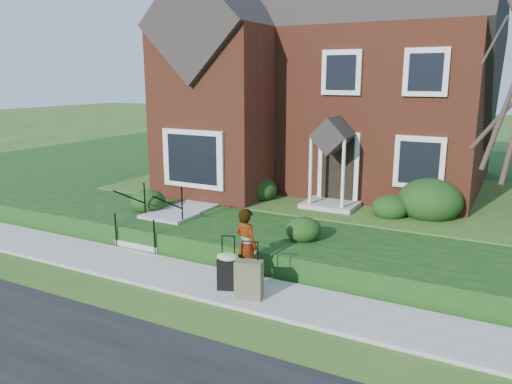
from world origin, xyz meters
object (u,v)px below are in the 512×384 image
Objects in this scene: woman at (246,246)px; suitcase_black at (228,269)px; suitcase_olive at (249,280)px; front_steps at (159,225)px.

woman is 0.65m from suitcase_black.
suitcase_black is at bearing 149.41° from suitcase_olive.
woman is 1.43× the size of suitcase_black.
front_steps is 1.70× the size of suitcase_olive.
suitcase_black is at bearing 90.80° from woman.
suitcase_olive is (0.43, -0.67, -0.44)m from woman.
front_steps reaches higher than suitcase_black.
woman reaches higher than suitcase_black.
front_steps is 4.57m from suitcase_olive.
woman is at bearing 108.28° from suitcase_olive.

